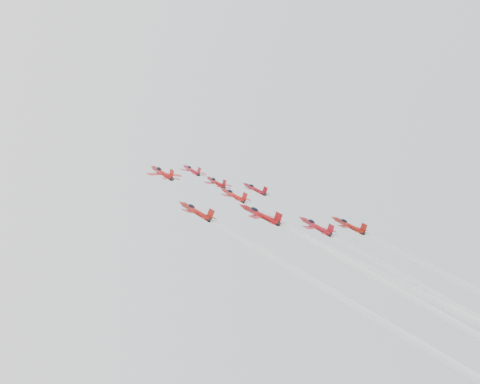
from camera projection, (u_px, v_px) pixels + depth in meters
jet_lead at (191, 170)px, 161.28m from camera, size 9.11×12.04×6.39m
jet_row2_left at (162, 173)px, 143.75m from camera, size 10.30×13.61×7.23m
jet_row2_center at (216, 182)px, 152.42m from camera, size 9.05×11.96×6.35m
jet_row2_right at (255, 189)px, 159.86m from camera, size 9.22×12.19×6.47m
jet_center at (366, 268)px, 105.78m from camera, size 9.58×94.46×45.21m
jet_rear_farleft at (352, 313)px, 78.05m from camera, size 9.23×91.02×43.56m
jet_rear_left at (448, 319)px, 87.85m from camera, size 10.56×104.09×49.82m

